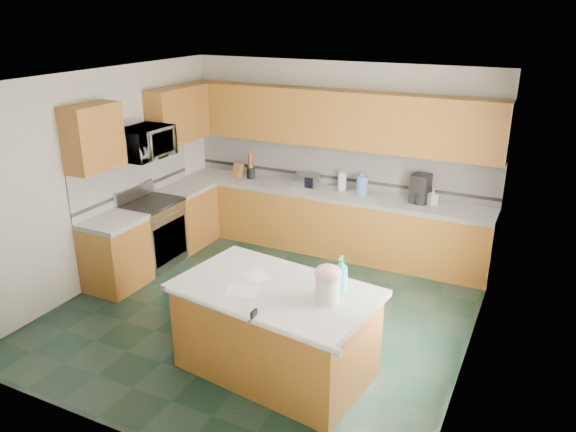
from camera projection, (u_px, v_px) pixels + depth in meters
The scene contains 52 objects.
floor at pixel (264, 312), 6.66m from camera, with size 4.60×4.60×0.00m, color black.
ceiling at pixel (260, 79), 5.71m from camera, with size 4.60×4.60×0.00m, color white.
wall_back at pixel (338, 157), 8.13m from camera, with size 4.60×0.04×2.70m, color silver.
wall_front at pixel (115, 296), 4.23m from camera, with size 4.60×0.04×2.70m, color silver.
wall_left at pixel (102, 178), 7.13m from camera, with size 0.04×4.60×2.70m, color silver.
wall_right at pixel (480, 241), 5.23m from camera, with size 0.04×4.60×2.70m, color silver.
back_base_cab at pixel (328, 223), 8.19m from camera, with size 4.60×0.60×0.86m, color #573314.
back_countertop at pixel (329, 193), 8.03m from camera, with size 4.60×0.64×0.06m, color white.
back_upper_cab at pixel (335, 118), 7.77m from camera, with size 4.60×0.33×0.78m, color #573314.
back_backsplash at pixel (337, 165), 8.15m from camera, with size 4.60×0.02×0.63m, color silver.
back_accent_band at pixel (337, 178), 8.21m from camera, with size 4.60×0.01×0.05m, color black.
left_base_cab_rear at pixel (187, 217), 8.41m from camera, with size 0.60×0.82×0.86m, color #573314.
left_counter_rear at pixel (185, 188), 8.25m from camera, with size 0.64×0.82×0.06m, color white.
left_base_cab_front at pixel (116, 255), 7.12m from camera, with size 0.60×0.72×0.86m, color #573314.
left_counter_front at pixel (112, 222), 6.96m from camera, with size 0.64×0.72×0.06m, color white.
left_backsplash at pixel (133, 176), 7.62m from camera, with size 0.02×2.30×0.63m, color silver.
left_accent_band at pixel (135, 190), 7.69m from camera, with size 0.01×2.30×0.05m, color black.
left_upper_cab_rear at pixel (178, 115), 8.05m from camera, with size 0.33×1.09×0.78m, color #573314.
left_upper_cab_front at pixel (93, 137), 6.65m from camera, with size 0.33×0.72×0.78m, color #573314.
range_body at pixel (153, 235), 7.74m from camera, with size 0.60×0.76×0.88m, color #B7B7BC.
range_oven_door at pixel (170, 241), 7.64m from camera, with size 0.02×0.68×0.55m, color black.
range_cooktop at pixel (150, 203), 7.58m from camera, with size 0.62×0.78×0.04m, color black.
range_handle at pixel (170, 215), 7.49m from camera, with size 0.02×0.02×0.66m, color #B7B7BC.
range_backguard at pixel (134, 192), 7.65m from camera, with size 0.06×0.76×0.18m, color #B7B7BC.
microwave at pixel (145, 143), 7.29m from camera, with size 0.73×0.50×0.41m, color #B7B7BC.
island_base at pixel (276, 332), 5.44m from camera, with size 1.78×1.02×0.86m, color #573314.
island_top at pixel (275, 290), 5.28m from camera, with size 1.88×1.12×0.06m, color white.
island_bullnose at pixel (245, 318), 4.81m from camera, with size 0.06×0.06×1.88m, color white.
treat_jar at pixel (327, 289), 4.99m from camera, with size 0.23×0.23×0.24m, color white.
treat_jar_lid at pixel (328, 273), 4.93m from camera, with size 0.25×0.25×0.15m, color #EDA7B3.
treat_jar_knob at pixel (328, 268), 4.91m from camera, with size 0.03×0.03×0.08m, color tan.
treat_jar_knob_end_l at pixel (324, 267), 4.93m from camera, with size 0.04×0.04×0.04m, color tan.
treat_jar_knob_end_r at pixel (332, 269), 4.89m from camera, with size 0.04×0.04×0.04m, color tan.
soap_bottle_island at pixel (341, 274), 5.14m from camera, with size 0.14×0.14×0.35m, color teal.
paper_sheet_a at pixel (243, 291), 5.20m from camera, with size 0.30×0.22×0.00m, color white.
paper_sheet_b at pixel (258, 276), 5.49m from camera, with size 0.25×0.19×0.00m, color white.
clamp_body at pixel (254, 315), 4.78m from camera, with size 0.03×0.09×0.08m, color black.
clamp_handle at pixel (251, 320), 4.74m from camera, with size 0.01×0.01×0.06m, color black.
knife_block at pixel (238, 170), 8.65m from camera, with size 0.12×0.10×0.22m, color #472814.
utensil_crock at pixel (251, 173), 8.60m from camera, with size 0.13×0.13×0.16m, color black.
utensil_bundle at pixel (251, 160), 8.53m from camera, with size 0.08×0.08×0.24m, color #472814.
toaster_oven at pixel (306, 180), 8.18m from camera, with size 0.34×0.23×0.19m, color #B7B7BC.
toaster_oven_door at pixel (303, 182), 8.09m from camera, with size 0.30×0.01×0.15m, color black.
paper_towel at pixel (342, 181), 7.99m from camera, with size 0.12×0.12×0.27m, color white.
paper_towel_base at pixel (342, 190), 8.03m from camera, with size 0.18×0.18×0.01m, color #B7B7BC.
water_jug at pixel (362, 185), 7.83m from camera, with size 0.16×0.16×0.26m, color #5A86CC.
water_jug_neck at pixel (363, 175), 7.77m from camera, with size 0.08×0.08×0.04m, color #5A86CC.
coffee_maker at pixel (420, 189), 7.49m from camera, with size 0.23×0.25×0.39m, color black.
coffee_carafe at pixel (419, 198), 7.48m from camera, with size 0.16×0.16×0.16m, color black.
soap_bottle_back at pixel (433, 197), 7.42m from camera, with size 0.10×0.11×0.23m, color white.
soap_back_cap at pixel (434, 187), 7.37m from camera, with size 0.02×0.02×0.03m, color red.
window_light_proxy at pixel (476, 232), 5.02m from camera, with size 0.02×1.40×1.10m, color white.
Camera 1 is at (2.81, -5.12, 3.40)m, focal length 35.00 mm.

